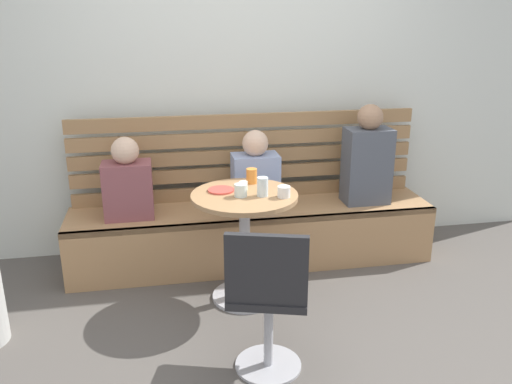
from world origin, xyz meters
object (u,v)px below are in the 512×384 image
(cafe_table, at_px, (245,226))
(cup_espresso_small, at_px, (243,186))
(person_adult, at_px, (367,159))
(cup_glass_tall, at_px, (263,187))
(cup_glass_short, at_px, (241,190))
(person_child_middle, at_px, (255,174))
(cup_ceramic_white, at_px, (284,192))
(white_chair, at_px, (268,297))
(booth_bench, at_px, (253,235))
(person_child_left, at_px, (128,183))
(plate_small, at_px, (221,190))
(cup_tumbler_orange, at_px, (252,176))

(cafe_table, height_order, cup_espresso_small, cup_espresso_small)
(person_adult, bearing_deg, cup_glass_tall, -148.13)
(person_adult, relative_size, cup_glass_short, 9.40)
(cup_glass_short, bearing_deg, person_child_middle, 71.25)
(cup_ceramic_white, bearing_deg, white_chair, -109.19)
(booth_bench, height_order, cup_espresso_small, cup_espresso_small)
(booth_bench, xyz_separation_m, person_child_middle, (0.03, 0.02, 0.47))
(cafe_table, height_order, person_child_left, person_child_left)
(person_adult, relative_size, plate_small, 4.42)
(cup_glass_short, bearing_deg, cup_tumbler_orange, 65.73)
(cup_tumbler_orange, relative_size, cup_glass_tall, 0.83)
(white_chair, height_order, cup_glass_short, white_chair)
(cup_espresso_small, bearing_deg, plate_small, -179.50)
(booth_bench, bearing_deg, cup_glass_short, -107.12)
(booth_bench, relative_size, cup_ceramic_white, 33.75)
(cup_tumbler_orange, bearing_deg, person_adult, 17.82)
(cafe_table, bearing_deg, cup_glass_short, -125.17)
(cup_ceramic_white, bearing_deg, cafe_table, 155.73)
(cup_tumbler_orange, bearing_deg, cafe_table, -111.73)
(cafe_table, xyz_separation_m, white_chair, (-0.02, -0.81, -0.05))
(cup_glass_tall, bearing_deg, cup_ceramic_white, -20.39)
(plate_small, bearing_deg, white_chair, -82.17)
(cafe_table, distance_m, person_adult, 1.17)
(person_child_middle, xyz_separation_m, cup_tumbler_orange, (-0.09, -0.35, 0.10))
(person_adult, distance_m, cup_glass_tall, 1.08)
(cafe_table, bearing_deg, person_child_left, 145.42)
(cafe_table, bearing_deg, white_chair, -91.08)
(person_adult, relative_size, person_child_middle, 1.29)
(person_child_left, bearing_deg, plate_small, -35.32)
(person_adult, distance_m, plate_small, 1.24)
(cafe_table, xyz_separation_m, cup_espresso_small, (0.01, 0.08, 0.25))
(cup_tumbler_orange, distance_m, cup_glass_tall, 0.27)
(person_child_left, bearing_deg, cup_glass_tall, -33.88)
(cup_espresso_small, relative_size, cup_ceramic_white, 0.70)
(person_adult, distance_m, cup_tumbler_orange, 0.98)
(booth_bench, bearing_deg, cup_glass_tall, -94.01)
(cup_glass_short, distance_m, cup_glass_tall, 0.14)
(booth_bench, relative_size, cup_glass_short, 33.75)
(cafe_table, distance_m, plate_small, 0.28)
(cafe_table, height_order, white_chair, white_chair)
(person_child_left, height_order, cup_tumbler_orange, person_child_left)
(cup_tumbler_orange, bearing_deg, cup_espresso_small, -121.35)
(cafe_table, relative_size, cup_espresso_small, 13.21)
(person_adult, xyz_separation_m, cup_glass_tall, (-0.92, -0.57, 0.02))
(booth_bench, relative_size, person_child_left, 4.64)
(person_adult, height_order, person_child_middle, person_adult)
(cup_glass_tall, bearing_deg, person_child_left, 146.12)
(cup_espresso_small, xyz_separation_m, cup_ceramic_white, (0.22, -0.19, 0.01))
(booth_bench, distance_m, cup_glass_tall, 0.83)
(plate_small, bearing_deg, cup_ceramic_white, -26.95)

